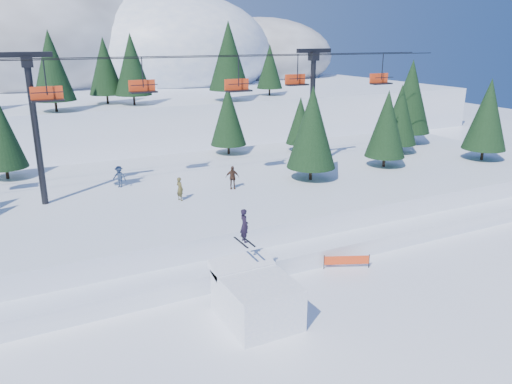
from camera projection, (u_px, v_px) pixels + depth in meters
name	position (u px, v px, depth m)	size (l,w,h in m)	color
ground	(284.00, 330.00, 24.27)	(160.00, 160.00, 0.00)	white
mid_shelf	(170.00, 202.00, 39.24)	(70.00, 22.00, 2.50)	white
berm	(220.00, 258.00, 30.92)	(70.00, 6.00, 1.10)	white
mountain_ridge	(35.00, 63.00, 81.71)	(119.00, 60.64, 26.46)	white
jump_kicker	(256.00, 296.00, 24.97)	(3.32, 4.52, 5.41)	white
chairlift	(190.00, 97.00, 37.75)	(46.00, 3.21, 10.28)	black
conifer_stand	(187.00, 129.00, 39.17)	(62.43, 17.00, 8.98)	black
distant_skiers	(172.00, 176.00, 38.68)	(30.03, 8.77, 1.80)	#262239
banner_near	(347.00, 260.00, 30.66)	(2.63, 1.18, 0.90)	black
banner_far	(388.00, 235.00, 34.58)	(2.74, 0.89, 0.90)	black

